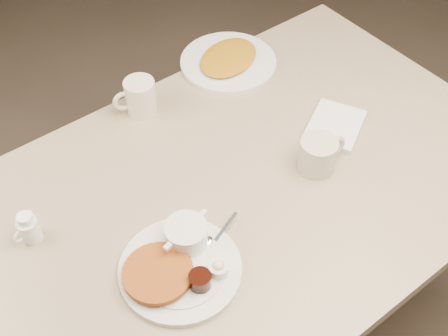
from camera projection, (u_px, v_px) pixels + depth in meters
diner_table at (229, 233)px, 1.52m from camera, size 1.50×0.90×0.75m
main_plate at (179, 262)px, 1.24m from camera, size 0.35×0.32×0.07m
coffee_mug_near at (319, 154)px, 1.41m from camera, size 0.14×0.10×0.09m
napkin at (335, 126)px, 1.53m from camera, size 0.21×0.19×0.02m
coffee_mug_far at (139, 97)px, 1.55m from camera, size 0.13×0.10×0.10m
creamer_left at (28, 228)px, 1.28m from camera, size 0.07×0.05×0.08m
hash_plate at (228, 61)px, 1.71m from camera, size 0.37×0.37×0.04m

